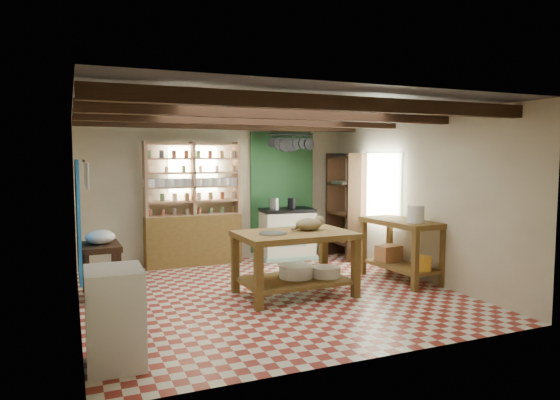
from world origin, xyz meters
name	(u,v)px	position (x,y,z in m)	size (l,w,h in m)	color
floor	(270,294)	(0.00, 0.00, -0.01)	(5.00, 5.00, 0.02)	maroon
ceiling	(269,108)	(0.00, 0.00, 2.60)	(5.00, 5.00, 0.02)	#414145
wall_back	(220,191)	(0.00, 2.50, 1.30)	(5.00, 0.04, 2.60)	#BFB699
wall_front	(369,225)	(0.00, -2.50, 1.30)	(5.00, 0.04, 2.60)	#BFB699
wall_left	(76,210)	(-2.50, 0.00, 1.30)	(0.04, 5.00, 2.60)	#BFB699
wall_right	(416,197)	(2.50, 0.00, 1.30)	(0.04, 5.00, 2.60)	#BFB699
ceiling_beams	(269,117)	(0.00, 0.00, 2.48)	(5.00, 3.80, 0.15)	black
blue_wall_patch	(78,218)	(-2.47, 0.90, 1.10)	(0.04, 1.40, 1.60)	blue
green_wall_patch	(282,192)	(1.25, 2.47, 1.25)	(1.30, 0.04, 2.30)	#1E4B26
window_back	(193,170)	(-0.50, 2.48, 1.70)	(0.90, 0.02, 0.80)	beige
window_right	(379,187)	(2.48, 1.00, 1.40)	(0.02, 1.30, 1.20)	beige
utensil_rail	(83,173)	(-2.44, -1.20, 1.78)	(0.06, 0.90, 0.28)	black
pot_rack	(291,143)	(1.25, 2.05, 2.18)	(0.86, 0.12, 0.36)	black
shelving_unit	(193,204)	(-0.55, 2.31, 1.10)	(1.70, 0.34, 2.20)	tan
tall_rack	(346,206)	(2.28, 1.80, 1.00)	(0.40, 0.86, 2.00)	black
work_table	(294,264)	(0.29, -0.19, 0.45)	(1.58, 1.05, 0.89)	brown
stove	(287,234)	(1.21, 2.15, 0.48)	(0.98, 0.66, 0.96)	white
prep_table	(101,270)	(-2.20, 0.77, 0.37)	(0.50, 0.73, 0.74)	black
white_cabinet	(115,317)	(-2.22, -1.69, 0.46)	(0.51, 0.61, 0.92)	silver
right_counter	(401,250)	(2.18, -0.09, 0.48)	(0.67, 1.34, 0.96)	brown
cat	(309,224)	(0.54, -0.14, 0.98)	(0.39, 0.30, 0.18)	#978457
steel_tray	(273,233)	(-0.05, -0.25, 0.90)	(0.37, 0.37, 0.02)	#94949A
basin_large	(296,271)	(0.34, -0.14, 0.32)	(0.49, 0.49, 0.17)	silver
basin_small	(326,272)	(0.75, -0.29, 0.31)	(0.41, 0.41, 0.14)	silver
kettle_left	(274,204)	(0.96, 2.17, 1.06)	(0.18, 0.18, 0.21)	#94949A
kettle_right	(292,203)	(1.31, 2.14, 1.06)	(0.16, 0.16, 0.20)	black
enamel_bowl	(100,237)	(-2.20, 0.77, 0.84)	(0.39, 0.39, 0.20)	silver
white_bucket	(416,214)	(2.16, -0.44, 1.08)	(0.25, 0.25, 0.25)	silver
wicker_basket	(389,253)	(2.16, 0.21, 0.38)	(0.36, 0.29, 0.25)	#A06940
yellow_tub	(422,263)	(2.22, -0.54, 0.36)	(0.28, 0.28, 0.21)	gold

